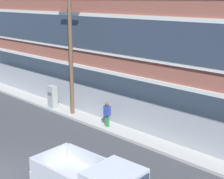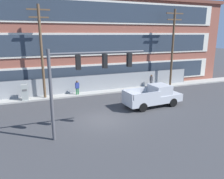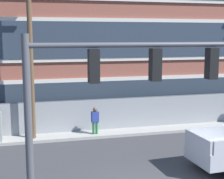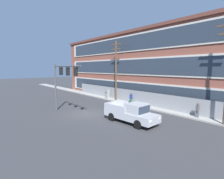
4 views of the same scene
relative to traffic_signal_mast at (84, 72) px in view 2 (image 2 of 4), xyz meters
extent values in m
plane|color=#38383A|center=(1.88, 2.00, -4.22)|extent=(160.00, 160.00, 0.00)
cube|color=#9E9B93|center=(1.88, 10.03, -4.14)|extent=(80.00, 1.96, 0.16)
cube|color=brown|center=(1.45, 15.66, 1.02)|extent=(41.68, 9.31, 10.48)
cube|color=beige|center=(1.45, 10.95, -2.30)|extent=(38.34, 0.10, 2.52)
cube|color=#2D3844|center=(1.45, 10.89, -2.30)|extent=(36.67, 0.06, 2.10)
cube|color=beige|center=(1.45, 10.95, 1.19)|extent=(38.34, 0.10, 2.52)
cube|color=#2D3844|center=(1.45, 10.89, 1.19)|extent=(36.67, 0.06, 2.10)
cube|color=beige|center=(1.45, 10.95, 4.69)|extent=(38.34, 0.10, 2.52)
cube|color=#2D3844|center=(1.45, 10.89, 4.69)|extent=(36.67, 0.06, 2.10)
cube|color=gray|center=(1.41, 10.36, -3.23)|extent=(30.05, 0.04, 1.98)
cylinder|color=#4C4C51|center=(16.44, 10.36, -3.23)|extent=(0.06, 0.06, 1.98)
cylinder|color=#4C4C51|center=(1.41, 10.36, -2.24)|extent=(30.05, 0.05, 0.05)
cylinder|color=#4C4C51|center=(-2.09, 0.00, -1.36)|extent=(0.20, 0.20, 5.72)
cylinder|color=#4C4C51|center=(1.04, 0.00, 1.20)|extent=(6.25, 0.14, 0.14)
cube|color=black|center=(-0.35, 0.00, 0.65)|extent=(0.28, 0.32, 0.90)
cylinder|color=red|center=(-0.35, 0.18, 0.93)|extent=(0.04, 0.18, 0.18)
cylinder|color=#503E08|center=(-0.35, 0.18, 0.65)|extent=(0.04, 0.18, 0.18)
cylinder|color=#0A4011|center=(-0.35, 0.18, 0.37)|extent=(0.04, 0.18, 0.18)
cube|color=black|center=(1.38, 0.00, 0.65)|extent=(0.28, 0.32, 0.90)
cylinder|color=#4B0807|center=(1.38, 0.18, 0.93)|extent=(0.04, 0.18, 0.18)
cylinder|color=gold|center=(1.38, 0.18, 0.65)|extent=(0.04, 0.18, 0.18)
cylinder|color=#0A4011|center=(1.38, 0.18, 0.37)|extent=(0.04, 0.18, 0.18)
cube|color=black|center=(3.12, 0.00, 0.65)|extent=(0.28, 0.32, 0.90)
cylinder|color=#4B0807|center=(3.12, 0.18, 0.93)|extent=(0.04, 0.18, 0.18)
cylinder|color=#503E08|center=(3.12, 0.18, 0.65)|extent=(0.04, 0.18, 0.18)
cylinder|color=green|center=(3.12, 0.18, 0.37)|extent=(0.04, 0.18, 0.18)
cube|color=#B2B5BA|center=(7.32, 3.50, -3.47)|extent=(5.59, 2.32, 0.70)
cube|color=#B2B5BA|center=(8.08, 3.55, -2.69)|extent=(1.75, 1.93, 0.87)
cube|color=#283342|center=(8.92, 3.60, -2.69)|extent=(0.16, 1.63, 0.65)
cube|color=#B2B5BA|center=(6.03, 4.36, -2.84)|extent=(2.74, 0.29, 0.56)
cube|color=#B2B5BA|center=(6.14, 2.49, -2.84)|extent=(2.74, 0.29, 0.56)
cube|color=#B2B5BA|center=(4.62, 3.34, -2.84)|extent=(0.22, 1.91, 0.56)
cylinder|color=black|center=(8.90, 4.52, -3.82)|extent=(0.81, 0.31, 0.80)
cylinder|color=black|center=(9.01, 2.69, -3.82)|extent=(0.81, 0.31, 0.80)
cylinder|color=black|center=(5.62, 4.32, -3.82)|extent=(0.81, 0.31, 0.80)
cylinder|color=black|center=(5.73, 2.49, -3.82)|extent=(0.81, 0.31, 0.80)
cube|color=white|center=(10.03, 4.37, -3.37)|extent=(0.07, 0.24, 0.16)
cube|color=white|center=(10.11, 2.98, -3.37)|extent=(0.07, 0.24, 0.16)
cylinder|color=brown|center=(-1.82, 9.60, 0.43)|extent=(0.26, 0.26, 9.30)
cube|color=brown|center=(-1.82, 9.60, 4.58)|extent=(2.15, 0.14, 0.14)
cube|color=brown|center=(-1.82, 9.60, 3.88)|extent=(1.83, 0.14, 0.14)
cylinder|color=brown|center=(13.47, 9.27, 0.48)|extent=(0.26, 0.26, 9.40)
cube|color=brown|center=(13.47, 9.27, 4.68)|extent=(2.35, 0.14, 0.14)
cube|color=brown|center=(13.47, 9.27, 3.98)|extent=(2.00, 0.14, 0.14)
cube|color=#939993|center=(-3.73, 9.38, -3.36)|extent=(0.61, 0.45, 1.74)
cube|color=#515151|center=(-3.73, 9.15, -3.01)|extent=(0.43, 0.02, 0.20)
cylinder|color=#4C4C51|center=(10.82, 9.65, -3.80)|extent=(0.14, 0.14, 0.85)
cylinder|color=#4C4C51|center=(11.00, 9.65, -3.80)|extent=(0.14, 0.14, 0.85)
cube|color=#4C4C51|center=(10.91, 9.65, -3.07)|extent=(0.25, 0.41, 0.60)
sphere|color=brown|center=(10.91, 9.65, -2.65)|extent=(0.24, 0.24, 0.24)
cylinder|color=#236B38|center=(1.49, 9.53, -3.80)|extent=(0.14, 0.14, 0.85)
cylinder|color=#236B38|center=(1.67, 9.53, -3.80)|extent=(0.14, 0.14, 0.85)
cube|color=navy|center=(1.58, 9.53, -3.07)|extent=(0.43, 0.29, 0.60)
sphere|color=brown|center=(1.58, 9.53, -2.65)|extent=(0.24, 0.24, 0.24)
camera|label=1|loc=(15.42, -3.87, 3.35)|focal=55.00mm
camera|label=2|loc=(-3.30, -13.20, 2.35)|focal=35.00mm
camera|label=3|loc=(-2.10, -8.89, 1.46)|focal=55.00mm
camera|label=4|loc=(18.72, -8.33, 1.01)|focal=28.00mm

